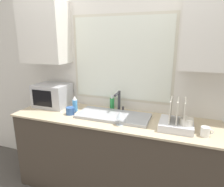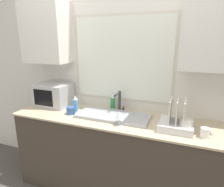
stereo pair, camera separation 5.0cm
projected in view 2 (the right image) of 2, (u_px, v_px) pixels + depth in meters
name	position (u px, v px, depth m)	size (l,w,h in m)	color
countertop	(112.00, 155.00, 2.32)	(2.26, 0.65, 0.94)	#42382D
wall_back	(122.00, 70.00, 2.34)	(6.00, 0.38, 2.60)	silver
sink_basin	(113.00, 116.00, 2.20)	(0.80, 0.36, 0.03)	#9EA0A5
faucet	(119.00, 100.00, 2.33)	(0.08, 0.17, 0.25)	#333338
microwave	(54.00, 95.00, 2.57)	(0.42, 0.34, 0.28)	#B2B2B7
dish_rack	(177.00, 122.00, 1.89)	(0.31, 0.31, 0.29)	silver
spray_bottle	(76.00, 103.00, 2.38)	(0.06, 0.06, 0.19)	#4C99D8
soap_bottle	(113.00, 103.00, 2.43)	(0.05, 0.05, 0.17)	#268C3F
mug_near_sink	(71.00, 111.00, 2.29)	(0.13, 0.10, 0.08)	#335999
wine_glass	(120.00, 115.00, 1.97)	(0.08, 0.08, 0.14)	silver
mug_by_rack	(205.00, 133.00, 1.74)	(0.11, 0.08, 0.09)	white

